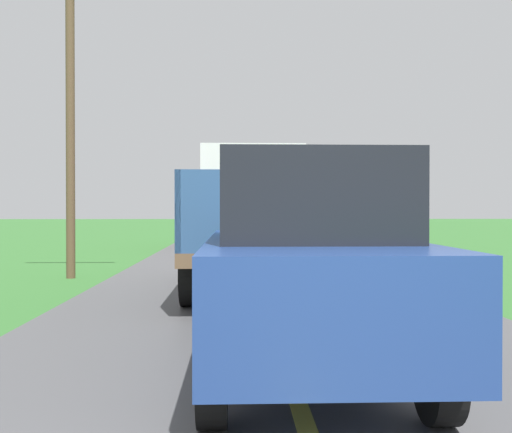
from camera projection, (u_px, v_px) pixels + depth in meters
The scene contains 4 objects.
banana_truck_near at pixel (253, 214), 11.36m from camera, with size 2.38×5.82×2.80m.
banana_truck_far at pixel (241, 212), 24.58m from camera, with size 2.38×5.81×2.80m.
utility_pole_roadside at pixel (70, 112), 13.09m from camera, with size 2.60×0.20×6.84m.
following_car at pixel (305, 264), 5.13m from camera, with size 1.74×4.10×1.92m.
Camera 1 is at (-0.48, -1.92, 1.55)m, focal length 40.56 mm.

